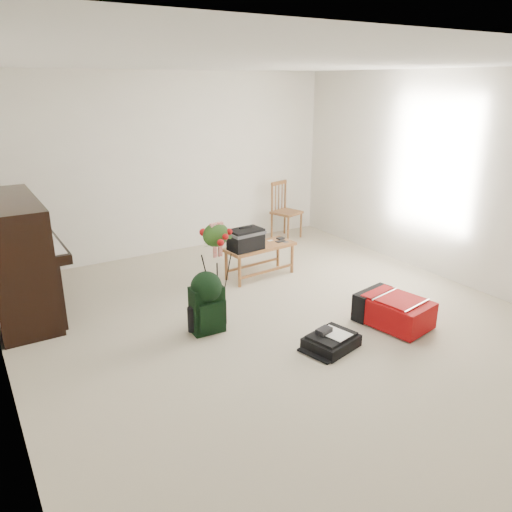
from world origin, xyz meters
TOP-DOWN VIEW (x-y plane):
  - floor at (0.00, 0.00)m, footprint 5.00×5.50m
  - ceiling at (0.00, 0.00)m, footprint 5.00×5.50m
  - wall_back at (0.00, 2.75)m, footprint 5.00×0.04m
  - wall_right at (2.50, 0.00)m, footprint 0.04×5.50m
  - piano at (-2.19, 1.60)m, footprint 0.71×1.50m
  - bench at (0.37, 1.18)m, footprint 0.94×0.44m
  - dining_chair at (1.77, 2.43)m, footprint 0.48×0.48m
  - red_suitcase at (0.97, -0.61)m, footprint 0.59×0.78m
  - black_duffel at (0.14, -0.69)m, footprint 0.54×0.47m
  - green_backpack at (-0.70, 0.20)m, footprint 0.33×0.31m
  - flower_stand at (-0.53, 0.32)m, footprint 0.37×0.37m

SIDE VIEW (x-z plane):
  - floor at x=0.00m, z-range -0.01..0.01m
  - black_duffel at x=0.14m, z-range -0.03..0.17m
  - red_suitcase at x=0.97m, z-range 0.01..0.31m
  - green_backpack at x=-0.70m, z-range 0.03..0.66m
  - dining_chair at x=1.77m, z-range -0.01..0.87m
  - bench at x=0.37m, z-range 0.15..0.85m
  - flower_stand at x=-0.53m, z-range -0.01..1.09m
  - piano at x=-2.19m, z-range -0.03..1.22m
  - wall_back at x=0.00m, z-range 0.00..2.50m
  - wall_right at x=2.50m, z-range 0.00..2.50m
  - ceiling at x=0.00m, z-range 2.50..2.50m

